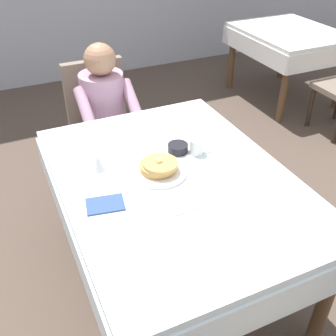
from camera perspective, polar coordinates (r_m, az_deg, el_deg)
ground_plane at (r=2.49m, az=0.83°, el=-15.16°), size 14.00×14.00×0.00m
dining_table_main at (r=2.04m, az=0.98°, el=-3.29°), size 1.12×1.52×0.74m
chair_diner at (r=3.03m, az=-9.56°, el=7.12°), size 0.44×0.45×0.93m
diner_person at (r=2.83m, az=-8.92°, el=8.30°), size 0.40×0.43×1.12m
plate_breakfast at (r=2.01m, az=-1.29°, el=-0.55°), size 0.28×0.28×0.02m
breakfast_stack at (r=1.99m, az=-1.34°, el=0.32°), size 0.19×0.20×0.07m
cup_coffee at (r=2.15m, az=4.16°, el=3.09°), size 0.11×0.08×0.08m
bowl_butter at (r=2.17m, az=1.41°, el=2.88°), size 0.11×0.11×0.04m
syrup_pitcher at (r=2.05m, az=-9.96°, el=0.64°), size 0.08×0.08×0.07m
fork_left_of_plate at (r=1.94m, az=-6.19°, el=-2.34°), size 0.03×0.18×0.00m
knife_right_of_plate at (r=2.07m, az=3.78°, el=0.30°), size 0.03×0.20×0.00m
spoon_near_edge at (r=1.78m, az=2.54°, el=-6.13°), size 0.15×0.03×0.00m
napkin_folded at (r=1.83m, az=-8.94°, el=-5.14°), size 0.19×0.15×0.01m
background_table_far at (r=4.56m, az=16.78°, el=16.89°), size 0.92×1.12×0.74m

